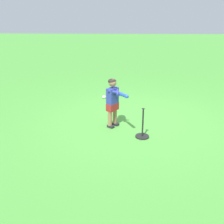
# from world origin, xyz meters

# --- Properties ---
(ground_plane) EXTENTS (40.00, 40.00, 0.00)m
(ground_plane) POSITION_xyz_m (0.00, 0.00, 0.00)
(ground_plane) COLOR #479338
(child_batter) EXTENTS (0.48, 0.73, 1.08)m
(child_batter) POSITION_xyz_m (0.46, 0.33, 0.65)
(child_batter) COLOR #232328
(child_batter) RESTS_ON ground
(play_ball_far_right) EXTENTS (0.10, 0.10, 0.10)m
(play_ball_far_right) POSITION_xyz_m (0.78, -1.64, 0.05)
(play_ball_far_right) COLOR white
(play_ball_far_right) RESTS_ON ground
(batting_tee) EXTENTS (0.28, 0.28, 0.62)m
(batting_tee) POSITION_xyz_m (-0.15, 0.84, 0.10)
(batting_tee) COLOR black
(batting_tee) RESTS_ON ground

